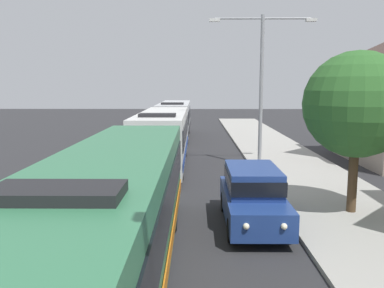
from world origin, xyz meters
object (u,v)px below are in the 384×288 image
bus_middle (175,118)px  streetlamp_mid (262,75)px  roadside_tree (357,105)px  bus_lead (115,212)px  white_suv (253,194)px  bus_second_in_line (163,136)px

bus_middle → streetlamp_mid: streetlamp_mid is taller
roadside_tree → bus_lead: bearing=-146.0°
bus_middle → white_suv: size_ratio=2.40×
bus_lead → bus_second_in_line: same height
streetlamp_mid → bus_middle: bearing=112.6°
bus_second_in_line → roadside_tree: roadside_tree is taller
bus_second_in_line → roadside_tree: 11.61m
bus_lead → roadside_tree: 9.07m
bus_second_in_line → white_suv: size_ratio=2.27×
bus_lead → bus_second_in_line: 13.67m
white_suv → streetlamp_mid: streetlamp_mid is taller
bus_middle → roadside_tree: 22.74m
bus_lead → roadside_tree: roadside_tree is taller
bus_second_in_line → roadside_tree: bearing=-50.2°
bus_lead → bus_middle: same height
bus_lead → streetlamp_mid: 14.79m
bus_second_in_line → bus_middle: same height
bus_middle → white_suv: 22.68m
bus_second_in_line → streetlamp_mid: bearing=-3.4°
bus_second_in_line → bus_middle: bearing=90.0°
white_suv → roadside_tree: size_ratio=0.87×
bus_lead → streetlamp_mid: bearing=68.0°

